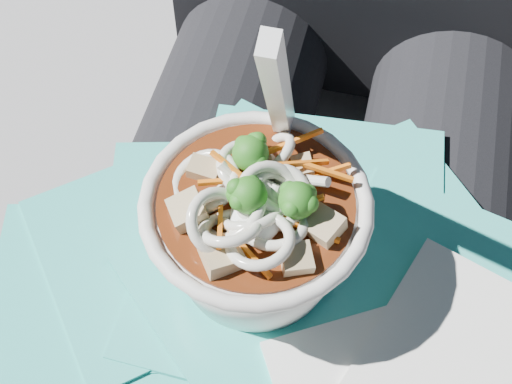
% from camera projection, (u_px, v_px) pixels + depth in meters
% --- Properties ---
extents(stone_ledge, '(1.01, 0.52, 0.42)m').
position_uv_depth(stone_ledge, '(314.00, 282.00, 0.86)').
color(stone_ledge, slate).
rests_on(stone_ledge, ground).
extents(lap, '(0.33, 0.48, 0.15)m').
position_uv_depth(lap, '(301.00, 287.00, 0.55)').
color(lap, black).
rests_on(lap, stone_ledge).
extents(person_body, '(0.34, 0.94, 0.97)m').
position_uv_depth(person_body, '(326.00, 167.00, 0.57)').
color(person_body, black).
rests_on(person_body, ground).
extents(plastic_bag, '(0.36, 0.29, 0.02)m').
position_uv_depth(plastic_bag, '(266.00, 252.00, 0.47)').
color(plastic_bag, '#2CB7AC').
rests_on(plastic_bag, lap).
extents(udon_bowl, '(0.13, 0.13, 0.19)m').
position_uv_depth(udon_bowl, '(256.00, 224.00, 0.42)').
color(udon_bowl, silver).
rests_on(udon_bowl, plastic_bag).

